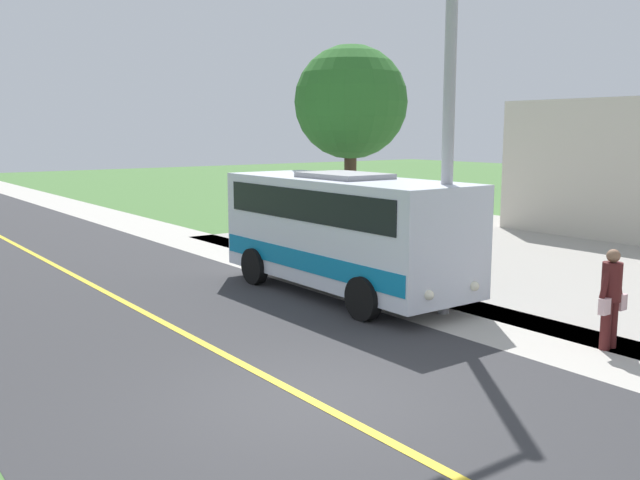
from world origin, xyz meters
The scene contains 8 objects.
ground_plane centered at (0.00, 0.00, 0.00)m, with size 120.00×120.00×0.00m, color #477238.
road_surface centered at (0.00, 0.00, 0.00)m, with size 8.00×100.00×0.01m, color #333335.
sidewalk centered at (-5.20, 0.00, 0.00)m, with size 2.40×100.00×0.01m, color #B2ADA3.
road_centre_line centered at (0.00, 0.00, 0.01)m, with size 0.16×100.00×0.00m, color gold.
shuttle_bus_front centered at (-4.46, -4.86, 1.55)m, with size 2.57×6.85×2.82m.
pedestrian_with_bags centered at (-5.56, 1.18, 0.95)m, with size 0.72×0.34×1.77m.
street_light_pole centered at (-4.88, -2.19, 4.56)m, with size 1.97×0.24×8.29m.
tree_curbside centered at (-7.40, -8.26, 4.55)m, with size 3.26×3.26×6.22m.
Camera 1 is at (5.45, 7.58, 3.77)m, focal length 39.00 mm.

